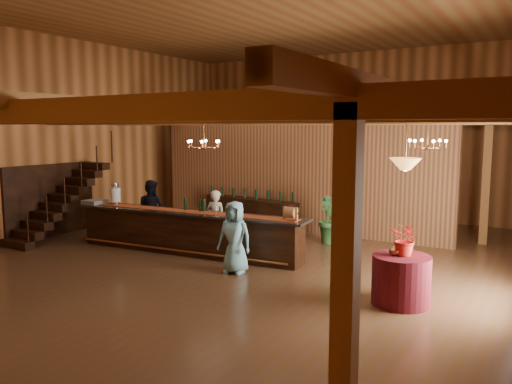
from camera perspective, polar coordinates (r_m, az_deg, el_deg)
The scene contains 27 objects.
floor at distance 11.52m, azimuth -1.38°, elevation -7.70°, with size 14.00×14.00×0.00m, color #513523.
ceiling at distance 11.40m, azimuth -1.47°, elevation 20.06°, with size 14.00×14.00×0.00m, color brown.
wall_back at distance 17.45m, azimuth 11.05°, elevation 6.43°, with size 12.00×0.10×5.50m, color #AC6937.
wall_left at distance 15.21m, azimuth -21.01°, elevation 5.96°, with size 0.10×14.00×5.50m, color #AC6937.
beam_grid at distance 11.56m, azimuth -0.07°, elevation 8.59°, with size 11.90×13.90×0.39m.
support_posts at distance 10.80m, azimuth -2.82°, elevation -0.07°, with size 9.20×10.20×3.20m.
partition_wall at distance 14.49m, azimuth 4.34°, elevation 1.63°, with size 9.00×0.18×3.10m, color brown.
staircase at distance 14.45m, azimuth -21.64°, elevation -1.09°, with size 1.00×2.80×2.00m.
backroom_boxes at distance 16.34m, azimuth 8.10°, elevation -1.38°, with size 4.10×0.60×1.10m.
tasting_bar at distance 12.10m, azimuth -7.91°, elevation -4.53°, with size 6.13×1.30×1.03m.
beverage_dispenser at distance 13.35m, azimuth -15.78°, elevation -0.20°, with size 0.26×0.26×0.60m.
glass_rack_tray at distance 13.72m, azimuth -17.93°, elevation -1.08°, with size 0.50×0.50×0.10m, color gray.
raffle_drum at distance 10.69m, azimuth 3.95°, elevation -2.37°, with size 0.34×0.24×0.30m.
bar_bottle_0 at distance 12.14m, azimuth -8.09°, elevation -1.38°, with size 0.07×0.07×0.30m, color black.
bar_bottle_1 at distance 11.91m, azimuth -6.38°, elevation -1.52°, with size 0.07×0.07×0.30m, color black.
bar_bottle_2 at distance 11.85m, azimuth -5.97°, elevation -1.56°, with size 0.07×0.07×0.30m, color black.
backbar_shelf at distance 14.88m, azimuth -0.63°, elevation -2.47°, with size 3.21×0.50×0.90m, color black.
round_table at distance 8.96m, azimuth 16.23°, elevation -9.63°, with size 0.98×0.98×0.85m, color #440D18.
chandelier_left at distance 11.89m, azimuth -5.98°, elevation 5.53°, with size 0.80×0.80×0.74m.
chandelier_right at distance 11.40m, azimuth 19.00°, elevation 5.30°, with size 0.80×0.80×0.69m.
pendant_lamp at distance 8.60m, azimuth 16.71°, elevation 3.09°, with size 0.52×0.52×0.90m.
bartender at distance 12.41m, azimuth -4.58°, elevation -3.15°, with size 0.54×0.35×1.47m, color silver.
staff_second at distance 13.67m, azimuth -11.91°, elevation -2.01°, with size 0.78×0.61×1.61m, color black.
guest at distance 10.33m, azimuth -2.45°, elevation -5.18°, with size 0.73×0.48×1.50m, color #73BAD1.
floor_plant at distance 13.01m, azimuth 8.60°, elevation -3.08°, with size 0.72×0.58×1.31m, color #31642F.
table_flowers at distance 8.79m, azimuth 16.75°, elevation -5.19°, with size 0.51×0.45×0.57m, color red.
table_vase at distance 8.79m, azimuth 15.62°, elevation -5.96°, with size 0.16×0.16×0.32m, color #B3733E.
Camera 1 is at (5.95, -9.40, 3.00)m, focal length 35.00 mm.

